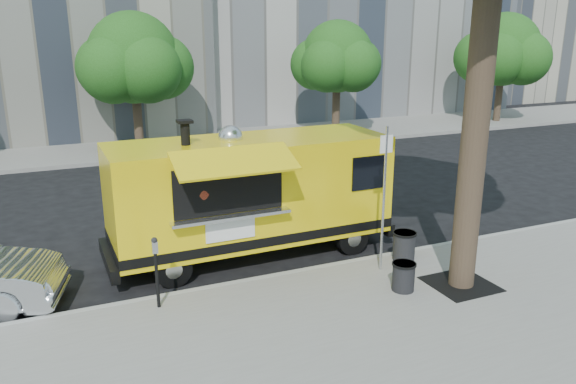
% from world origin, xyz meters
% --- Properties ---
extents(ground, '(120.00, 120.00, 0.00)m').
position_xyz_m(ground, '(0.00, 0.00, 0.00)').
color(ground, black).
rests_on(ground, ground).
extents(sidewalk, '(60.00, 6.00, 0.15)m').
position_xyz_m(sidewalk, '(0.00, -4.00, 0.07)').
color(sidewalk, gray).
rests_on(sidewalk, ground).
extents(curb, '(60.00, 0.14, 0.16)m').
position_xyz_m(curb, '(0.00, -0.93, 0.07)').
color(curb, '#999993').
rests_on(curb, ground).
extents(far_sidewalk, '(60.00, 5.00, 0.15)m').
position_xyz_m(far_sidewalk, '(0.00, 13.50, 0.07)').
color(far_sidewalk, gray).
rests_on(far_sidewalk, ground).
extents(tree_well, '(1.20, 1.20, 0.02)m').
position_xyz_m(tree_well, '(2.60, -2.80, 0.15)').
color(tree_well, black).
rests_on(tree_well, sidewalk).
extents(far_tree_b, '(3.60, 3.60, 5.50)m').
position_xyz_m(far_tree_b, '(-1.00, 12.70, 3.83)').
color(far_tree_b, '#33261C').
rests_on(far_tree_b, far_sidewalk).
extents(far_tree_c, '(3.24, 3.24, 5.21)m').
position_xyz_m(far_tree_c, '(8.00, 12.40, 3.72)').
color(far_tree_c, '#33261C').
rests_on(far_tree_c, far_sidewalk).
extents(far_tree_d, '(3.78, 3.78, 5.64)m').
position_xyz_m(far_tree_d, '(18.00, 12.60, 3.89)').
color(far_tree_d, '#33261C').
rests_on(far_tree_d, far_sidewalk).
extents(sign_post, '(0.28, 0.06, 3.00)m').
position_xyz_m(sign_post, '(1.55, -1.55, 1.85)').
color(sign_post, silver).
rests_on(sign_post, sidewalk).
extents(parking_meter, '(0.11, 0.11, 1.33)m').
position_xyz_m(parking_meter, '(-3.00, -1.35, 0.98)').
color(parking_meter, black).
rests_on(parking_meter, sidewalk).
extents(food_truck, '(6.45, 3.01, 3.16)m').
position_xyz_m(food_truck, '(-0.53, 0.57, 1.48)').
color(food_truck, yellow).
rests_on(food_truck, ground).
extents(trash_bin_left, '(0.52, 0.52, 0.62)m').
position_xyz_m(trash_bin_left, '(2.30, -1.30, 0.48)').
color(trash_bin_left, black).
rests_on(trash_bin_left, sidewalk).
extents(trash_bin_right, '(0.46, 0.46, 0.55)m').
position_xyz_m(trash_bin_right, '(1.42, -2.55, 0.45)').
color(trash_bin_right, black).
rests_on(trash_bin_right, sidewalk).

